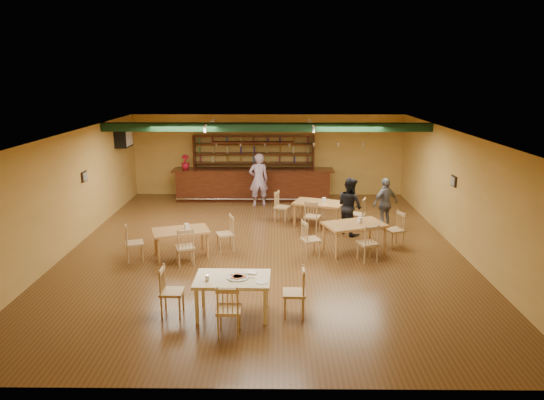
{
  "coord_description": "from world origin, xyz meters",
  "views": [
    {
      "loc": [
        0.31,
        -12.3,
        4.43
      ],
      "look_at": [
        0.19,
        0.6,
        1.15
      ],
      "focal_mm": 32.78,
      "sensor_mm": 36.0,
      "label": 1
    }
  ],
  "objects_px": {
    "dining_table_b": "(319,214)",
    "dining_table_d": "(354,237)",
    "patron_right_a": "(350,206)",
    "near_table": "(233,296)",
    "dining_table_c": "(181,243)",
    "bar_counter": "(253,185)",
    "patron_bar": "(259,180)"
  },
  "relations": [
    {
      "from": "dining_table_b",
      "to": "dining_table_d",
      "type": "relative_size",
      "value": 0.96
    },
    {
      "from": "dining_table_b",
      "to": "patron_right_a",
      "type": "height_order",
      "value": "patron_right_a"
    },
    {
      "from": "dining_table_b",
      "to": "near_table",
      "type": "height_order",
      "value": "near_table"
    },
    {
      "from": "dining_table_b",
      "to": "patron_right_a",
      "type": "xyz_separation_m",
      "value": [
        0.8,
        -0.8,
        0.45
      ]
    },
    {
      "from": "dining_table_c",
      "to": "near_table",
      "type": "xyz_separation_m",
      "value": [
        1.56,
        -3.14,
        0.04
      ]
    },
    {
      "from": "dining_table_d",
      "to": "dining_table_b",
      "type": "bearing_deg",
      "value": 87.82
    },
    {
      "from": "dining_table_b",
      "to": "near_table",
      "type": "xyz_separation_m",
      "value": [
        -2.08,
        -5.77,
        0.01
      ]
    },
    {
      "from": "dining_table_b",
      "to": "patron_right_a",
      "type": "distance_m",
      "value": 1.22
    },
    {
      "from": "patron_right_a",
      "to": "near_table",
      "type": "bearing_deg",
      "value": 117.04
    },
    {
      "from": "dining_table_b",
      "to": "near_table",
      "type": "distance_m",
      "value": 6.13
    },
    {
      "from": "dining_table_c",
      "to": "patron_right_a",
      "type": "distance_m",
      "value": 4.83
    },
    {
      "from": "bar_counter",
      "to": "patron_right_a",
      "type": "distance_m",
      "value": 4.87
    },
    {
      "from": "dining_table_c",
      "to": "patron_bar",
      "type": "relative_size",
      "value": 0.74
    },
    {
      "from": "dining_table_c",
      "to": "patron_right_a",
      "type": "height_order",
      "value": "patron_right_a"
    },
    {
      "from": "patron_right_a",
      "to": "dining_table_d",
      "type": "bearing_deg",
      "value": 143.91
    },
    {
      "from": "bar_counter",
      "to": "patron_bar",
      "type": "height_order",
      "value": "patron_bar"
    },
    {
      "from": "dining_table_b",
      "to": "dining_table_d",
      "type": "height_order",
      "value": "dining_table_d"
    },
    {
      "from": "patron_right_a",
      "to": "patron_bar",
      "type": "bearing_deg",
      "value": 8.36
    },
    {
      "from": "patron_bar",
      "to": "dining_table_b",
      "type": "bearing_deg",
      "value": 117.65
    },
    {
      "from": "dining_table_c",
      "to": "near_table",
      "type": "height_order",
      "value": "near_table"
    },
    {
      "from": "near_table",
      "to": "patron_bar",
      "type": "height_order",
      "value": "patron_bar"
    },
    {
      "from": "bar_counter",
      "to": "patron_bar",
      "type": "bearing_deg",
      "value": -74.64
    },
    {
      "from": "dining_table_d",
      "to": "near_table",
      "type": "xyz_separation_m",
      "value": [
        -2.8,
        -3.48,
        -0.0
      ]
    },
    {
      "from": "bar_counter",
      "to": "near_table",
      "type": "xyz_separation_m",
      "value": [
        0.03,
        -8.86,
        -0.19
      ]
    },
    {
      "from": "dining_table_c",
      "to": "patron_bar",
      "type": "bearing_deg",
      "value": 51.5
    },
    {
      "from": "bar_counter",
      "to": "patron_bar",
      "type": "relative_size",
      "value": 3.13
    },
    {
      "from": "bar_counter",
      "to": "dining_table_d",
      "type": "bearing_deg",
      "value": -62.27
    },
    {
      "from": "bar_counter",
      "to": "dining_table_b",
      "type": "bearing_deg",
      "value": -55.7
    },
    {
      "from": "dining_table_c",
      "to": "patron_right_a",
      "type": "bearing_deg",
      "value": 3.66
    },
    {
      "from": "dining_table_b",
      "to": "patron_bar",
      "type": "height_order",
      "value": "patron_bar"
    },
    {
      "from": "dining_table_c",
      "to": "patron_right_a",
      "type": "relative_size",
      "value": 0.83
    },
    {
      "from": "bar_counter",
      "to": "dining_table_c",
      "type": "relative_size",
      "value": 4.23
    }
  ]
}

